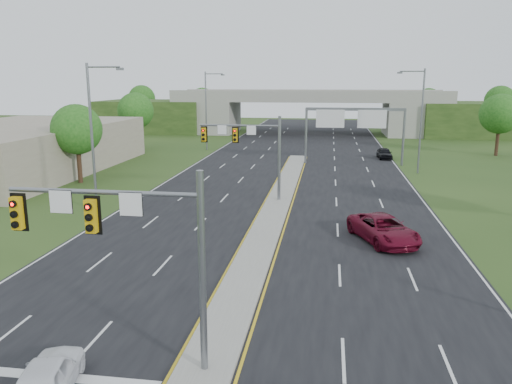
{
  "coord_description": "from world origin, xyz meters",
  "views": [
    {
      "loc": [
        3.95,
        -14.83,
        9.71
      ],
      "look_at": [
        -0.43,
        14.95,
        3.0
      ],
      "focal_mm": 35.0,
      "sensor_mm": 36.0,
      "label": 1
    }
  ],
  "objects_px": {
    "overpass": "(309,115)",
    "car_white": "(47,377)",
    "car_far_a": "(383,229)",
    "sign_gantry": "(353,120)",
    "signal_mast_near": "(133,238)",
    "car_far_c": "(384,153)",
    "signal_mast_far": "(252,144)"
  },
  "relations": [
    {
      "from": "overpass",
      "to": "car_far_a",
      "type": "height_order",
      "value": "overpass"
    },
    {
      "from": "signal_mast_far",
      "to": "sign_gantry",
      "type": "xyz_separation_m",
      "value": [
        8.95,
        19.99,
        0.51
      ]
    },
    {
      "from": "sign_gantry",
      "to": "car_white",
      "type": "distance_m",
      "value": 48.46
    },
    {
      "from": "signal_mast_near",
      "to": "car_far_a",
      "type": "bearing_deg",
      "value": 57.97
    },
    {
      "from": "overpass",
      "to": "car_far_c",
      "type": "bearing_deg",
      "value": -69.79
    },
    {
      "from": "signal_mast_near",
      "to": "sign_gantry",
      "type": "xyz_separation_m",
      "value": [
        8.95,
        44.99,
        0.51
      ]
    },
    {
      "from": "signal_mast_far",
      "to": "sign_gantry",
      "type": "bearing_deg",
      "value": 65.89
    },
    {
      "from": "sign_gantry",
      "to": "car_far_c",
      "type": "bearing_deg",
      "value": 50.26
    },
    {
      "from": "signal_mast_near",
      "to": "overpass",
      "type": "xyz_separation_m",
      "value": [
        2.26,
        80.07,
        -1.17
      ]
    },
    {
      "from": "car_white",
      "to": "car_far_a",
      "type": "height_order",
      "value": "car_far_a"
    },
    {
      "from": "car_far_c",
      "to": "overpass",
      "type": "bearing_deg",
      "value": 106.81
    },
    {
      "from": "overpass",
      "to": "car_white",
      "type": "xyz_separation_m",
      "value": [
        -4.54,
        -82.0,
        -2.87
      ]
    },
    {
      "from": "overpass",
      "to": "car_far_c",
      "type": "height_order",
      "value": "overpass"
    },
    {
      "from": "signal_mast_far",
      "to": "sign_gantry",
      "type": "height_order",
      "value": "signal_mast_far"
    },
    {
      "from": "car_white",
      "to": "car_far_c",
      "type": "distance_m",
      "value": 54.38
    },
    {
      "from": "car_far_a",
      "to": "car_far_c",
      "type": "relative_size",
      "value": 1.43
    },
    {
      "from": "overpass",
      "to": "signal_mast_far",
      "type": "bearing_deg",
      "value": -92.35
    },
    {
      "from": "signal_mast_far",
      "to": "sign_gantry",
      "type": "relative_size",
      "value": 0.6
    },
    {
      "from": "car_far_a",
      "to": "car_far_c",
      "type": "distance_m",
      "value": 34.87
    },
    {
      "from": "overpass",
      "to": "car_far_a",
      "type": "distance_m",
      "value": 65.06
    },
    {
      "from": "car_far_a",
      "to": "signal_mast_far",
      "type": "bearing_deg",
      "value": 113.16
    },
    {
      "from": "signal_mast_near",
      "to": "car_far_a",
      "type": "height_order",
      "value": "signal_mast_near"
    },
    {
      "from": "signal_mast_near",
      "to": "car_far_c",
      "type": "xyz_separation_m",
      "value": [
        13.26,
        50.19,
        -4.02
      ]
    },
    {
      "from": "sign_gantry",
      "to": "car_far_c",
      "type": "relative_size",
      "value": 2.88
    },
    {
      "from": "overpass",
      "to": "car_far_c",
      "type": "distance_m",
      "value": 31.97
    },
    {
      "from": "signal_mast_far",
      "to": "car_far_c",
      "type": "height_order",
      "value": "signal_mast_far"
    },
    {
      "from": "signal_mast_near",
      "to": "signal_mast_far",
      "type": "height_order",
      "value": "same"
    },
    {
      "from": "signal_mast_far",
      "to": "car_far_a",
      "type": "relative_size",
      "value": 1.21
    },
    {
      "from": "overpass",
      "to": "car_far_a",
      "type": "bearing_deg",
      "value": -83.43
    },
    {
      "from": "signal_mast_near",
      "to": "car_far_a",
      "type": "distance_m",
      "value": 18.7
    },
    {
      "from": "overpass",
      "to": "car_white",
      "type": "height_order",
      "value": "overpass"
    },
    {
      "from": "sign_gantry",
      "to": "car_far_a",
      "type": "height_order",
      "value": "sign_gantry"
    }
  ]
}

